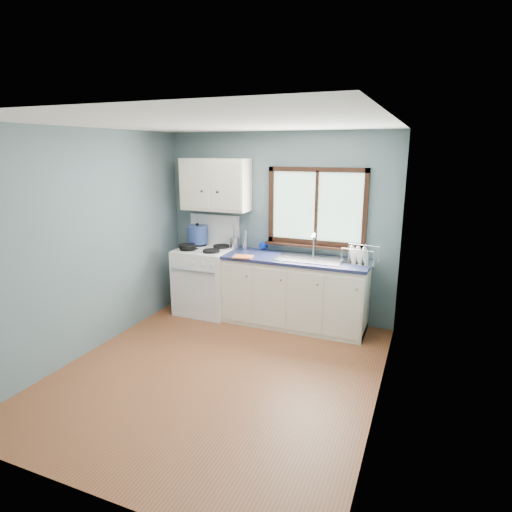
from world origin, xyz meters
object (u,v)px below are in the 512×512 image
at_px(stockpot, 198,234).
at_px(thermos, 245,240).
at_px(sink, 309,264).
at_px(gas_range, 206,278).
at_px(utensil_crock, 235,243).
at_px(skillet, 187,246).
at_px(base_cabinets, 295,295).
at_px(dish_rack, 360,258).

distance_m(stockpot, thermos, 0.72).
height_order(sink, thermos, sink).
height_order(gas_range, utensil_crock, gas_range).
bearing_deg(gas_range, skillet, -135.39).
relative_size(sink, utensil_crock, 2.09).
distance_m(base_cabinets, dish_rack, 0.98).
bearing_deg(thermos, base_cabinets, -11.70).
bearing_deg(base_cabinets, dish_rack, 3.62).
height_order(sink, utensil_crock, utensil_crock).
bearing_deg(dish_rack, utensil_crock, -177.39).
relative_size(gas_range, base_cabinets, 0.74).
relative_size(gas_range, stockpot, 3.76).
distance_m(stockpot, dish_rack, 2.31).
relative_size(gas_range, dish_rack, 3.10).
relative_size(sink, skillet, 2.28).
relative_size(sink, thermos, 3.01).
relative_size(skillet, thermos, 1.32).
relative_size(utensil_crock, dish_rack, 0.92).
bearing_deg(utensil_crock, dish_rack, -4.09).
bearing_deg(thermos, skillet, -153.15).
distance_m(gas_range, stockpot, 0.64).
height_order(thermos, dish_rack, thermos).
distance_m(gas_range, dish_rack, 2.16).
distance_m(stockpot, utensil_crock, 0.57).
relative_size(sink, stockpot, 2.32).
bearing_deg(base_cabinets, sink, -0.13).
bearing_deg(utensil_crock, stockpot, -174.50).
xyz_separation_m(utensil_crock, thermos, (0.16, -0.01, 0.06)).
bearing_deg(thermos, utensil_crock, 175.13).
height_order(utensil_crock, thermos, utensil_crock).
distance_m(utensil_crock, dish_rack, 1.75).
bearing_deg(dish_rack, stockpot, -175.06).
height_order(base_cabinets, utensil_crock, utensil_crock).
height_order(base_cabinets, dish_rack, dish_rack).
bearing_deg(stockpot, thermos, 3.17).
height_order(base_cabinets, skillet, skillet).
xyz_separation_m(base_cabinets, sink, (0.18, -0.00, 0.45)).
xyz_separation_m(base_cabinets, dish_rack, (0.80, 0.05, 0.57)).
distance_m(sink, dish_rack, 0.63).
relative_size(gas_range, skillet, 3.70).
height_order(skillet, utensil_crock, utensil_crock).
bearing_deg(gas_range, stockpot, 144.51).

